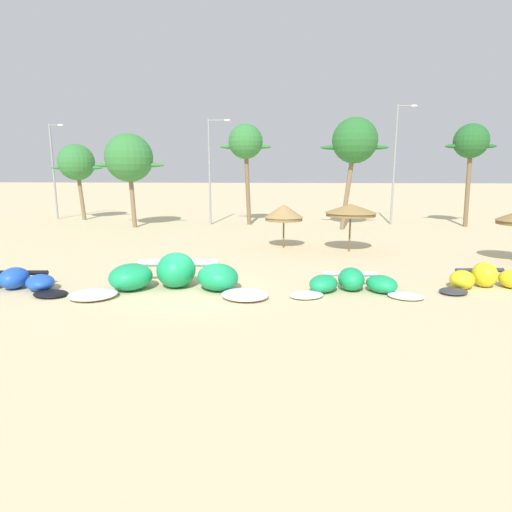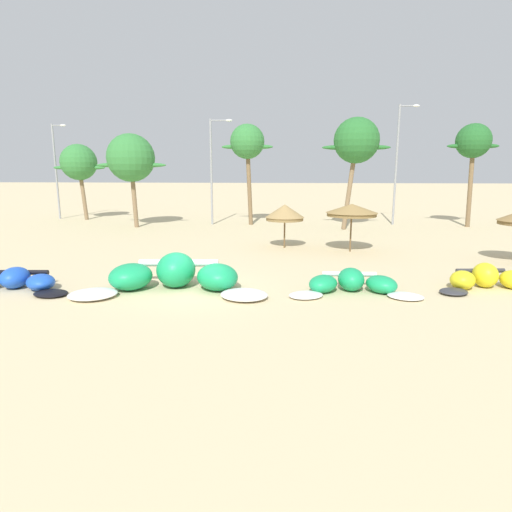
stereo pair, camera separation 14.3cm
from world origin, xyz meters
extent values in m
plane|color=beige|center=(0.00, 0.00, 0.00)|extent=(260.00, 260.00, 0.00)
ellipsoid|color=blue|center=(-7.45, -0.40, 0.43)|extent=(1.18, 1.46, 0.87)
ellipsoid|color=blue|center=(-6.23, -0.62, 0.32)|extent=(1.72, 1.76, 0.64)
ellipsoid|color=black|center=(-5.42, -1.36, 0.09)|extent=(1.64, 1.43, 0.17)
cylinder|color=black|center=(-7.48, 0.09, 0.54)|extent=(2.31, 0.36, 0.21)
cube|color=black|center=(-7.44, -0.54, 0.43)|extent=(0.87, 0.56, 0.04)
ellipsoid|color=white|center=(-3.64, -1.54, 0.14)|extent=(2.32, 2.20, 0.29)
ellipsoid|color=#199E5B|center=(-2.58, -0.30, 0.54)|extent=(2.33, 2.41, 1.07)
ellipsoid|color=#199E5B|center=(-0.84, 0.24, 0.72)|extent=(1.71, 1.93, 1.45)
ellipsoid|color=#199E5B|center=(0.96, -0.10, 0.54)|extent=(2.40, 2.44, 1.07)
ellipsoid|color=white|center=(2.15, -1.21, 0.14)|extent=(2.22, 2.07, 0.29)
cylinder|color=white|center=(-0.87, 0.88, 0.88)|extent=(3.41, 0.50, 0.31)
cube|color=white|center=(-0.83, 0.06, 0.72)|extent=(1.27, 0.73, 0.04)
ellipsoid|color=white|center=(4.51, -0.92, 0.09)|extent=(1.65, 1.47, 0.18)
ellipsoid|color=#199E5B|center=(5.22, -0.13, 0.34)|extent=(1.62, 1.71, 0.68)
ellipsoid|color=#199E5B|center=(6.37, 0.20, 0.46)|extent=(1.09, 1.39, 0.92)
ellipsoid|color=#199E5B|center=(7.53, -0.06, 0.34)|extent=(1.65, 1.71, 0.68)
ellipsoid|color=white|center=(8.29, -0.80, 0.09)|extent=(1.61, 1.42, 0.18)
cylinder|color=white|center=(6.35, 0.67, 0.56)|extent=(2.22, 0.27, 0.20)
cube|color=white|center=(6.37, 0.06, 0.46)|extent=(0.82, 0.51, 0.04)
ellipsoid|color=#333338|center=(10.34, -0.07, 0.10)|extent=(1.44, 1.37, 0.21)
ellipsoid|color=yellow|center=(10.95, 0.70, 0.38)|extent=(1.41, 1.47, 0.77)
ellipsoid|color=yellow|center=(11.99, 1.07, 0.52)|extent=(1.08, 1.22, 1.03)
cylinder|color=#333338|center=(11.96, 1.47, 0.61)|extent=(2.06, 0.38, 0.19)
cube|color=#333338|center=(12.01, 0.96, 0.52)|extent=(0.78, 0.48, 0.04)
cylinder|color=brown|center=(3.62, 9.61, 0.95)|extent=(0.10, 0.10, 1.91)
cone|color=#9E7F4C|center=(3.62, 9.61, 2.30)|extent=(2.40, 2.40, 0.79)
cylinder|color=olive|center=(3.62, 9.61, 1.81)|extent=(2.28, 2.28, 0.20)
cylinder|color=brown|center=(7.53, 8.66, 1.15)|extent=(0.10, 0.10, 2.31)
cone|color=olive|center=(7.53, 8.66, 2.57)|extent=(3.02, 3.02, 0.52)
cylinder|color=olive|center=(7.53, 8.66, 2.21)|extent=(2.87, 2.87, 0.20)
cylinder|color=#7F6647|center=(-15.71, 23.38, 2.71)|extent=(0.72, 0.36, 5.43)
sphere|color=#337A38|center=(-15.89, 23.38, 5.42)|extent=(3.36, 3.36, 3.36)
ellipsoid|color=#337A38|center=(-17.23, 23.38, 4.92)|extent=(2.35, 0.50, 0.36)
ellipsoid|color=#337A38|center=(-14.54, 23.38, 4.92)|extent=(2.35, 0.50, 0.36)
cylinder|color=#7F6647|center=(-8.94, 18.36, 2.85)|extent=(0.55, 0.36, 5.71)
sphere|color=#337A38|center=(-9.03, 18.36, 5.70)|extent=(3.89, 3.89, 3.89)
ellipsoid|color=#337A38|center=(-10.59, 18.36, 5.12)|extent=(2.73, 0.50, 0.36)
ellipsoid|color=#337A38|center=(-7.48, 18.36, 5.12)|extent=(2.73, 0.50, 0.36)
cylinder|color=brown|center=(0.46, 20.75, 3.55)|extent=(0.66, 0.36, 7.10)
sphere|color=#337A38|center=(0.31, 20.75, 7.09)|extent=(2.93, 2.93, 2.93)
ellipsoid|color=#337A38|center=(-0.86, 20.75, 6.65)|extent=(2.05, 0.50, 0.36)
ellipsoid|color=#337A38|center=(1.48, 20.75, 6.65)|extent=(2.05, 0.50, 0.36)
cylinder|color=#7F6647|center=(8.73, 18.29, 3.50)|extent=(1.09, 0.36, 7.00)
sphere|color=#286B2D|center=(9.09, 18.29, 7.00)|extent=(3.55, 3.55, 3.55)
ellipsoid|color=#286B2D|center=(7.67, 18.29, 6.46)|extent=(2.48, 0.50, 0.36)
ellipsoid|color=#286B2D|center=(10.51, 18.29, 6.46)|extent=(2.48, 0.50, 0.36)
cylinder|color=brown|center=(18.94, 20.54, 3.53)|extent=(0.53, 0.36, 7.07)
sphere|color=#236028|center=(18.86, 20.54, 7.06)|extent=(2.78, 2.78, 2.78)
ellipsoid|color=#236028|center=(17.74, 20.54, 6.64)|extent=(1.95, 0.50, 0.36)
ellipsoid|color=#236028|center=(19.97, 20.54, 6.64)|extent=(1.95, 0.50, 0.36)
cylinder|color=gray|center=(-18.48, 23.92, 4.49)|extent=(0.18, 0.18, 8.98)
cylinder|color=gray|center=(-17.94, 23.92, 8.83)|extent=(1.08, 0.10, 0.10)
ellipsoid|color=silver|center=(-17.41, 23.92, 8.83)|extent=(0.56, 0.24, 0.20)
cylinder|color=gray|center=(-2.80, 20.61, 4.48)|extent=(0.18, 0.18, 8.97)
cylinder|color=gray|center=(-2.01, 20.61, 8.82)|extent=(1.59, 0.10, 0.10)
ellipsoid|color=silver|center=(-1.21, 20.61, 8.82)|extent=(0.56, 0.24, 0.20)
cylinder|color=gray|center=(13.06, 21.62, 5.06)|extent=(0.18, 0.18, 10.12)
cylinder|color=gray|center=(13.73, 21.62, 9.97)|extent=(1.33, 0.10, 0.10)
ellipsoid|color=silver|center=(14.39, 21.62, 9.97)|extent=(0.56, 0.24, 0.20)
camera|label=1|loc=(3.57, -16.99, 4.87)|focal=30.34mm
camera|label=2|loc=(3.72, -16.98, 4.87)|focal=30.34mm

